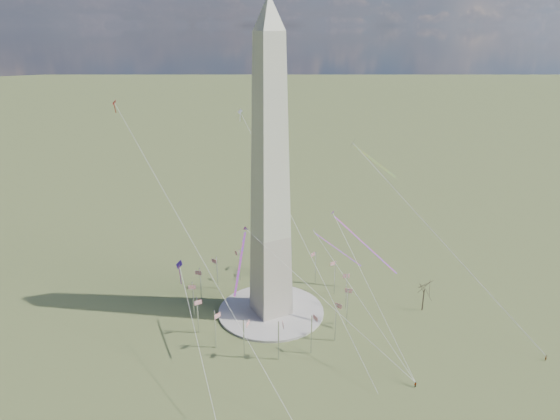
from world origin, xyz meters
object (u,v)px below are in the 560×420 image
tree_near (424,288)px  kite_delta_black (356,145)px  person_east (546,358)px  washington_monument (270,178)px

tree_near → kite_delta_black: (-6.78, 33.66, 43.44)m
tree_near → person_east: tree_near is taller
tree_near → kite_delta_black: 55.37m
washington_monument → kite_delta_black: washington_monument is taller
washington_monument → tree_near: (46.53, -23.55, -39.51)m
tree_near → washington_monument: bearing=153.2°
person_east → kite_delta_black: (-19.01, 71.67, 50.95)m
washington_monument → person_east: (58.76, -61.57, -47.02)m
washington_monument → kite_delta_black: 41.20m
person_east → tree_near: bearing=-88.1°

